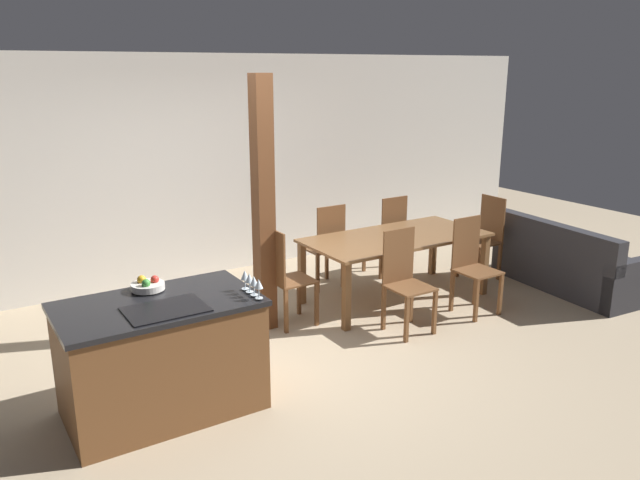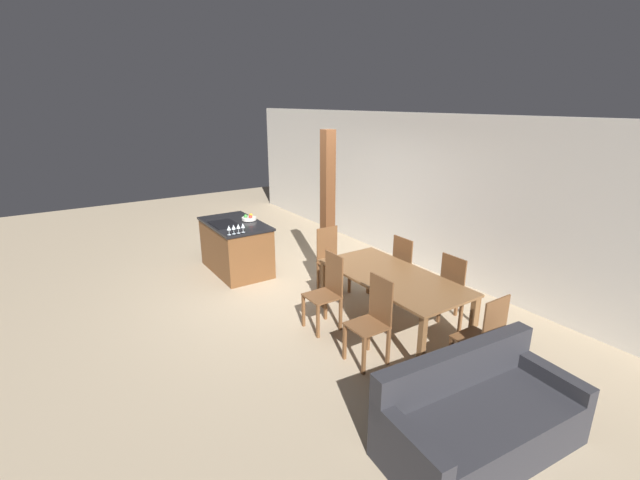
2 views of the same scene
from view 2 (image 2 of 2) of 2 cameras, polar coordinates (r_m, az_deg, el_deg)
name	(u,v)px [view 2 (image 2 of 2)]	position (r m, az deg, el deg)	size (l,w,h in m)	color
ground_plane	(289,288)	(6.98, -4.11, -6.43)	(16.00, 16.00, 0.00)	tan
wall_back	(408,189)	(8.04, 11.70, 6.66)	(11.20, 0.08, 2.70)	silver
kitchen_island	(236,247)	(7.66, -11.15, -0.89)	(1.45, 0.85, 0.90)	brown
fruit_bowl	(249,218)	(7.61, -9.44, 2.91)	(0.25, 0.25, 0.11)	silver
wine_glass_near	(229,228)	(6.79, -12.06, 1.56)	(0.06, 0.06, 0.15)	silver
wine_glass_middle	(234,227)	(6.82, -11.45, 1.67)	(0.06, 0.06, 0.15)	silver
wine_glass_far	(238,227)	(6.85, -10.85, 1.77)	(0.06, 0.06, 0.15)	silver
wine_glass_end	(243,226)	(6.87, -10.25, 1.88)	(0.06, 0.06, 0.15)	silver
dining_table	(392,281)	(5.67, 9.64, -5.46)	(2.05, 0.99, 0.74)	brown
dining_chair_near_left	(327,290)	(5.63, 0.94, -6.74)	(0.40, 0.40, 1.02)	brown
dining_chair_near_right	(373,319)	(4.98, 7.02, -10.41)	(0.40, 0.40, 1.02)	brown
dining_chair_far_left	(407,268)	(6.48, 11.50, -3.69)	(0.40, 0.40, 1.02)	brown
dining_chair_far_right	(457,290)	(5.92, 17.76, -6.36)	(0.40, 0.40, 1.02)	brown
dining_chair_head_end	(331,259)	(6.73, 1.46, -2.51)	(0.40, 0.40, 1.02)	brown
dining_chair_foot_end	(483,337)	(4.91, 20.95, -12.02)	(0.40, 0.40, 1.02)	brown
couch	(478,420)	(4.21, 20.36, -21.57)	(0.98, 1.85, 0.81)	#2D2D33
timber_post	(328,211)	(6.70, 1.02, 3.86)	(0.17, 0.17, 2.49)	brown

